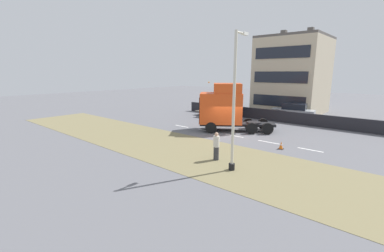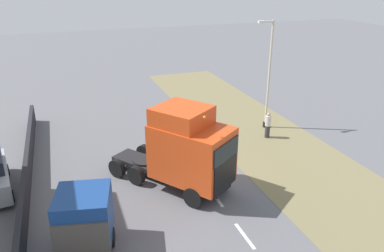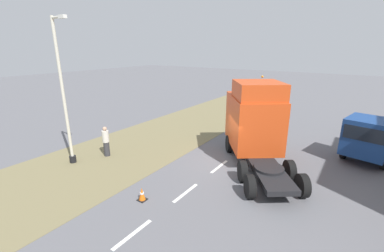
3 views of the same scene
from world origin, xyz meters
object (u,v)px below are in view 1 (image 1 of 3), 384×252
Objects in this scene: lamp_post at (234,109)px; traffic_cone_lead at (281,145)px; flatbed_truck at (225,108)px; pedestrian at (216,147)px; lorry_cab at (224,107)px; parked_car at (293,112)px.

traffic_cone_lead is (5.84, -0.53, -3.25)m from lamp_post.
flatbed_truck reaches higher than pedestrian.
traffic_cone_lead is (5.07, -2.22, -0.62)m from pedestrian.
lorry_cab is 10.25m from lamp_post.
lorry_cab is 0.90× the size of lamp_post.
flatbed_truck is at bearing -3.98° from lorry_cab.
flatbed_truck reaches higher than parked_car.
flatbed_truck is (5.47, 3.40, -0.90)m from lorry_cab.
lorry_cab reaches higher than parked_car.
parked_car is at bearing 134.45° from flatbed_truck.
parked_car is (4.17, -6.60, -0.39)m from flatbed_truck.
traffic_cone_lead is at bearing -145.14° from lorry_cab.
parked_car is 8.35× the size of traffic_cone_lead.
pedestrian is at bearing 156.35° from traffic_cone_lead.
flatbed_truck is 3.56× the size of pedestrian.
parked_car is at bearing 4.04° from pedestrian.
parked_car is 0.63× the size of lamp_post.
parked_car is at bearing 15.98° from traffic_cone_lead.
parked_car is at bearing -54.26° from lorry_cab.
lorry_cab is 3.79× the size of pedestrian.
lamp_post is at bearing -114.39° from pedestrian.
lorry_cab reaches higher than pedestrian.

